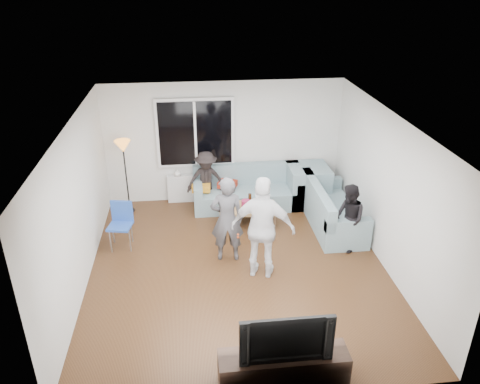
{
  "coord_description": "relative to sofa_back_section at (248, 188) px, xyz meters",
  "views": [
    {
      "loc": [
        -0.72,
        -6.69,
        4.69
      ],
      "look_at": [
        0.1,
        0.6,
        1.15
      ],
      "focal_mm": 35.25,
      "sensor_mm": 36.0,
      "label": 1
    }
  ],
  "objects": [
    {
      "name": "television",
      "position": [
        -0.17,
        -4.77,
        0.34
      ],
      "size": [
        1.12,
        0.15,
        0.65
      ],
      "primitive_type": "imported",
      "color": "black",
      "rests_on": "tv_console"
    },
    {
      "name": "spectator_right",
      "position": [
        1.56,
        -1.9,
        0.21
      ],
      "size": [
        0.53,
        0.65,
        1.27
      ],
      "primitive_type": "imported",
      "rotation": [
        0.0,
        0.0,
        -1.49
      ],
      "color": "black",
      "rests_on": "floor"
    },
    {
      "name": "sofa_right_section",
      "position": [
        1.56,
        -1.02,
        0.0
      ],
      "size": [
        2.0,
        0.85,
        0.85
      ],
      "primitive_type": null,
      "rotation": [
        0.0,
        0.0,
        1.57
      ],
      "color": "gray",
      "rests_on": "floor"
    },
    {
      "name": "window_glass",
      "position": [
        -1.06,
        0.38,
        1.12
      ],
      "size": [
        1.5,
        0.02,
        1.35
      ],
      "primitive_type": "cube",
      "color": "black",
      "rests_on": "window_frame"
    },
    {
      "name": "window_mullion",
      "position": [
        -1.06,
        0.37,
        1.12
      ],
      "size": [
        0.05,
        0.03,
        1.35
      ],
      "primitive_type": "cube",
      "color": "white",
      "rests_on": "window_frame"
    },
    {
      "name": "bottle_d",
      "position": [
        0.11,
        -0.92,
        0.1
      ],
      "size": [
        0.07,
        0.07,
        0.25
      ],
      "primitive_type": "cylinder",
      "color": "orange",
      "rests_on": "coffee_table"
    },
    {
      "name": "wall_back",
      "position": [
        -0.46,
        0.5,
        0.88
      ],
      "size": [
        5.0,
        0.04,
        2.6
      ],
      "primitive_type": "cube",
      "color": "silver",
      "rests_on": "ground"
    },
    {
      "name": "player_right",
      "position": [
        -0.08,
        -2.5,
        0.46
      ],
      "size": [
        1.12,
        0.72,
        1.77
      ],
      "primitive_type": "imported",
      "rotation": [
        0.0,
        0.0,
        2.84
      ],
      "color": "silver",
      "rests_on": "floor"
    },
    {
      "name": "wall_front",
      "position": [
        -0.46,
        -5.04,
        0.88
      ],
      "size": [
        5.0,
        0.04,
        2.6
      ],
      "primitive_type": "cube",
      "color": "silver",
      "rests_on": "ground"
    },
    {
      "name": "sofa_corner",
      "position": [
        1.3,
        0.0,
        0.0
      ],
      "size": [
        0.85,
        0.85,
        0.85
      ],
      "primitive_type": "cube",
      "color": "gray",
      "rests_on": "floor"
    },
    {
      "name": "cushion_red",
      "position": [
        -0.43,
        0.06,
        0.09
      ],
      "size": [
        0.45,
        0.43,
        0.13
      ],
      "primitive_type": "cube",
      "rotation": [
        0.0,
        0.0,
        -0.44
      ],
      "color": "maroon",
      "rests_on": "sofa_back_section"
    },
    {
      "name": "vase",
      "position": [
        -1.47,
        0.35,
        0.27
      ],
      "size": [
        0.18,
        0.18,
        0.15
      ],
      "primitive_type": "imported",
      "rotation": [
        0.0,
        0.0,
        -0.28
      ],
      "color": "white",
      "rests_on": "radiator"
    },
    {
      "name": "bottle_c",
      "position": [
        -0.04,
        -0.64,
        0.07
      ],
      "size": [
        0.07,
        0.07,
        0.2
      ],
      "primitive_type": "cylinder",
      "color": "black",
      "rests_on": "coffee_table"
    },
    {
      "name": "pitcher",
      "position": [
        -0.15,
        -0.86,
        0.06
      ],
      "size": [
        0.17,
        0.17,
        0.17
      ],
      "primitive_type": "cylinder",
      "color": "maroon",
      "rests_on": "coffee_table"
    },
    {
      "name": "radiator",
      "position": [
        -1.06,
        0.38,
        -0.11
      ],
      "size": [
        1.3,
        0.12,
        0.62
      ],
      "primitive_type": "cube",
      "color": "silver",
      "rests_on": "floor"
    },
    {
      "name": "floor",
      "position": [
        -0.46,
        -2.27,
        -0.45
      ],
      "size": [
        5.0,
        5.5,
        0.04
      ],
      "primitive_type": "cube",
      "color": "#56351C",
      "rests_on": "ground"
    },
    {
      "name": "spectator_back",
      "position": [
        -0.88,
        0.03,
        0.21
      ],
      "size": [
        0.85,
        0.53,
        1.27
      ],
      "primitive_type": "imported",
      "rotation": [
        0.0,
        0.0,
        0.07
      ],
      "color": "black",
      "rests_on": "floor"
    },
    {
      "name": "cushion_yellow",
      "position": [
        -0.99,
        -0.02,
        0.09
      ],
      "size": [
        0.4,
        0.34,
        0.14
      ],
      "primitive_type": "cube",
      "rotation": [
        0.0,
        0.0,
        -0.06
      ],
      "color": "orange",
      "rests_on": "sofa_back_section"
    },
    {
      "name": "ceiling",
      "position": [
        -0.46,
        -2.27,
        2.2
      ],
      "size": [
        5.0,
        5.5,
        0.04
      ],
      "primitive_type": "cube",
      "color": "white",
      "rests_on": "ground"
    },
    {
      "name": "coffee_table",
      "position": [
        -0.11,
        -0.82,
        -0.22
      ],
      "size": [
        1.14,
        0.68,
        0.4
      ],
      "primitive_type": "cube",
      "rotation": [
        0.0,
        0.0,
        -0.08
      ],
      "color": "#A17F4E",
      "rests_on": "floor"
    },
    {
      "name": "bottle_e",
      "position": [
        0.25,
        -0.65,
        0.07
      ],
      "size": [
        0.07,
        0.07,
        0.2
      ],
      "primitive_type": "cylinder",
      "color": "black",
      "rests_on": "coffee_table"
    },
    {
      "name": "wall_left",
      "position": [
        -2.98,
        -2.27,
        0.88
      ],
      "size": [
        0.04,
        5.5,
        2.6
      ],
      "primitive_type": "cube",
      "color": "silver",
      "rests_on": "ground"
    },
    {
      "name": "tv_console",
      "position": [
        -0.17,
        -4.77,
        -0.2
      ],
      "size": [
        1.6,
        0.4,
        0.44
      ],
      "primitive_type": "cube",
      "color": "#35251A",
      "rests_on": "floor"
    },
    {
      "name": "player_left",
      "position": [
        -0.61,
        -1.96,
        0.36
      ],
      "size": [
        0.6,
        0.42,
        1.57
      ],
      "primitive_type": "imported",
      "rotation": [
        0.0,
        0.0,
        3.07
      ],
      "color": "#47474B",
      "rests_on": "floor"
    },
    {
      "name": "sofa_back_section",
      "position": [
        0.0,
        0.0,
        0.0
      ],
      "size": [
        2.3,
        0.85,
        0.85
      ],
      "primitive_type": null,
      "color": "gray",
      "rests_on": "floor"
    },
    {
      "name": "wall_right",
      "position": [
        2.06,
        -2.27,
        0.88
      ],
      "size": [
        0.04,
        5.5,
        2.6
      ],
      "primitive_type": "cube",
      "color": "silver",
      "rests_on": "ground"
    },
    {
      "name": "side_chair",
      "position": [
        -2.51,
        -1.37,
        0.01
      ],
      "size": [
        0.47,
        0.47,
        0.86
      ],
      "primitive_type": null,
      "rotation": [
        0.0,
        0.0,
        -0.2
      ],
      "color": "#2951B2",
      "rests_on": "floor"
    },
    {
      "name": "potted_plant",
      "position": [
        -0.84,
        0.35,
        0.38
      ],
      "size": [
        0.24,
        0.21,
        0.38
      ],
      "primitive_type": "imported",
      "rotation": [
        0.0,
        0.0,
        -0.23
      ],
      "color": "#29682F",
      "rests_on": "radiator"
    },
    {
      "name": "window_frame",
      "position": [
        -1.06,
        0.42,
        1.12
      ],
      "size": [
        1.62,
        0.06,
        1.47
      ],
      "primitive_type": "cube",
      "color": "white",
      "rests_on": "wall_back"
    },
    {
      "name": "floor_lamp",
      "position": [
        -2.51,
        0.04,
        0.36
      ],
      "size": [
        0.32,
        0.32,
        1.56
      ],
      "primitive_type": null,
      "color": "orange",
      "rests_on": "floor"
    },
    {
      "name": "bottle_a",
      "position": [
        -0.42,
        -0.77,
        0.07
      ],
      "size": [
        0.07,
        0.07,
        0.2
      ],
      "primitive_type": "cylinder",
      "color": "orange",
      "rests_on": "coffee_table"
    }
  ]
}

